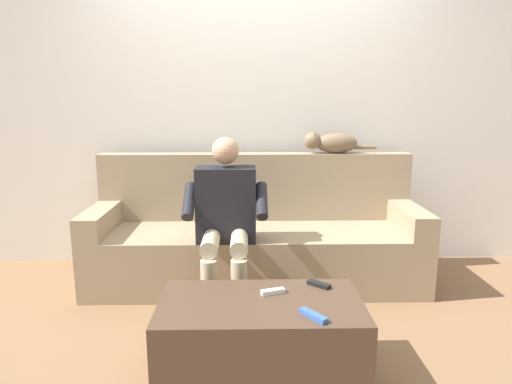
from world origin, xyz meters
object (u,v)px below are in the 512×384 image
person_solo_seated (226,214)px  remote_white (273,292)px  couch (256,241)px  remote_black (319,284)px  cat_on_backrest (331,143)px  coffee_table (261,339)px  remote_blue (313,315)px

person_solo_seated → remote_white: person_solo_seated is taller
couch → person_solo_seated: size_ratio=2.17×
remote_black → couch: bearing=-32.8°
cat_on_backrest → remote_white: (0.53, 1.39, -0.61)m
cat_on_backrest → coffee_table: bearing=68.2°
remote_blue → remote_white: 0.31m
couch → remote_white: bearing=93.2°
couch → coffee_table: 1.24m
remote_black → remote_blue: size_ratio=0.84×
couch → remote_white: 1.15m
coffee_table → person_solo_seated: person_solo_seated is taller
remote_black → cat_on_backrest: bearing=-61.3°
couch → person_solo_seated: bearing=62.3°
couch → cat_on_backrest: 0.96m
couch → cat_on_backrest: bearing=-157.9°
couch → coffee_table: bearing=90.0°
coffee_table → cat_on_backrest: cat_on_backrest is taller
couch → remote_blue: 1.43m
couch → remote_black: bearing=106.3°
coffee_table → remote_white: bearing=-126.3°
person_solo_seated → remote_white: 0.83m
person_solo_seated → remote_white: bearing=109.5°
couch → cat_on_backrest: cat_on_backrest is taller
remote_white → person_solo_seated: bearing=90.9°
coffee_table → remote_blue: size_ratio=6.62×
coffee_table → person_solo_seated: size_ratio=0.89×
couch → coffee_table: size_ratio=2.45×
remote_blue → remote_white: same height
couch → remote_blue: size_ratio=16.22×
couch → cat_on_backrest: size_ratio=4.28×
remote_blue → person_solo_seated: bearing=166.5°
remote_blue → couch: bearing=152.6°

